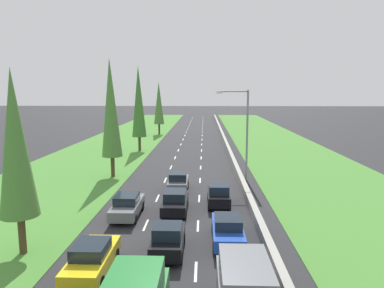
% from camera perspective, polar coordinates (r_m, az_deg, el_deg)
% --- Properties ---
extents(ground_plane, '(300.00, 300.00, 0.00)m').
position_cam_1_polar(ground_plane, '(62.02, -0.01, 0.34)').
color(ground_plane, '#28282B').
rests_on(ground_plane, ground).
extents(grass_verge_left, '(14.00, 140.00, 0.04)m').
position_cam_1_polar(grass_verge_left, '(63.71, -11.45, 0.41)').
color(grass_verge_left, '#478433').
rests_on(grass_verge_left, ground).
extents(grass_verge_right, '(14.00, 140.00, 0.04)m').
position_cam_1_polar(grass_verge_right, '(63.17, 13.11, 0.29)').
color(grass_verge_right, '#478433').
rests_on(grass_verge_right, ground).
extents(median_barrier, '(0.44, 120.00, 0.85)m').
position_cam_1_polar(median_barrier, '(62.02, 5.26, 0.70)').
color(median_barrier, '#9E9B93').
rests_on(median_barrier, ground).
extents(lane_markings, '(3.64, 116.00, 0.01)m').
position_cam_1_polar(lane_markings, '(62.02, -0.01, 0.35)').
color(lane_markings, white).
rests_on(lane_markings, ground).
extents(black_hatchback_centre_lane, '(1.74, 3.90, 1.72)m').
position_cam_1_polar(black_hatchback_centre_lane, '(20.08, -3.91, -15.09)').
color(black_hatchback_centre_lane, black).
rests_on(black_hatchback_centre_lane, ground).
extents(yellow_sedan_left_lane, '(1.82, 4.50, 1.64)m').
position_cam_1_polar(yellow_sedan_left_lane, '(18.70, -15.90, -17.37)').
color(yellow_sedan_left_lane, yellow).
rests_on(yellow_sedan_left_lane, ground).
extents(black_sedan_centre_lane, '(1.82, 4.50, 1.64)m').
position_cam_1_polar(black_sedan_centre_lane, '(26.38, -2.75, -9.27)').
color(black_sedan_centre_lane, black).
rests_on(black_sedan_centre_lane, ground).
extents(blue_sedan_right_lane, '(1.82, 4.50, 1.64)m').
position_cam_1_polar(blue_sedan_right_lane, '(21.43, 5.79, -13.62)').
color(blue_sedan_right_lane, '#1E47B7').
rests_on(blue_sedan_right_lane, ground).
extents(black_hatchback_right_lane, '(1.74, 3.90, 1.72)m').
position_cam_1_polar(black_hatchback_right_lane, '(27.86, 4.35, -8.25)').
color(black_hatchback_right_lane, black).
rests_on(black_hatchback_right_lane, ground).
extents(grey_hatchback_centre_lane, '(1.74, 3.90, 1.72)m').
position_cam_1_polar(grey_hatchback_centre_lane, '(31.61, -2.24, -6.18)').
color(grey_hatchback_centre_lane, slate).
rests_on(grey_hatchback_centre_lane, ground).
extents(grey_sedan_left_lane, '(1.82, 4.50, 1.64)m').
position_cam_1_polar(grey_sedan_left_lane, '(25.84, -10.45, -9.79)').
color(grey_sedan_left_lane, slate).
rests_on(grey_sedan_left_lane, ground).
extents(poplar_tree_nearest, '(2.05, 2.05, 10.13)m').
position_cam_1_polar(poplar_tree_nearest, '(20.73, -26.72, -0.05)').
color(poplar_tree_nearest, '#4C3823').
rests_on(poplar_tree_nearest, ground).
extents(poplar_tree_second, '(2.11, 2.11, 12.23)m').
position_cam_1_polar(poplar_tree_second, '(36.82, -13.03, 5.68)').
color(poplar_tree_second, '#4C3823').
rests_on(poplar_tree_second, ground).
extents(poplar_tree_third, '(2.11, 2.11, 12.54)m').
position_cam_1_polar(poplar_tree_third, '(52.32, -8.64, 6.77)').
color(poplar_tree_third, '#4C3823').
rests_on(poplar_tree_third, ground).
extents(poplar_tree_fourth, '(2.07, 2.07, 10.75)m').
position_cam_1_polar(poplar_tree_fourth, '(72.31, -5.39, 6.59)').
color(poplar_tree_fourth, '#4C3823').
rests_on(poplar_tree_fourth, ground).
extents(street_light_mast, '(3.20, 0.28, 9.00)m').
position_cam_1_polar(street_light_mast, '(35.12, 8.39, 2.51)').
color(street_light_mast, gray).
rests_on(street_light_mast, ground).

